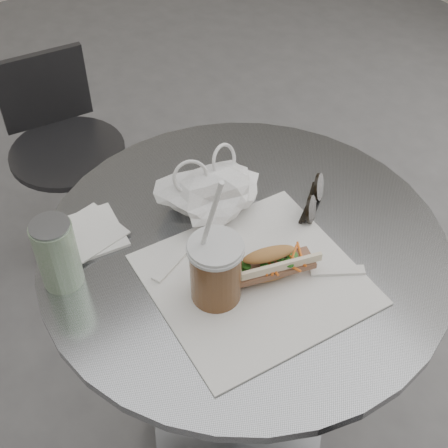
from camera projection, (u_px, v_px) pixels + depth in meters
cafe_table at (241, 330)px, 1.35m from camera, size 0.76×0.76×0.74m
chair_far at (70, 175)px, 1.98m from camera, size 0.35×0.37×0.66m
sandwich_paper at (255, 279)px, 1.09m from camera, size 0.39×0.37×0.00m
banh_mi at (270, 265)px, 1.07m from camera, size 0.20×0.13×0.06m
iced_coffee at (216, 270)px, 1.02m from camera, size 0.09×0.09×0.27m
sunglasses at (313, 200)px, 1.21m from camera, size 0.11×0.09×0.05m
plastic_bag at (213, 194)px, 1.18m from camera, size 0.20×0.16×0.09m
napkin_stack at (88, 234)px, 1.17m from camera, size 0.14×0.14×0.01m
drink_can at (57, 254)px, 1.05m from camera, size 0.07×0.07×0.14m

